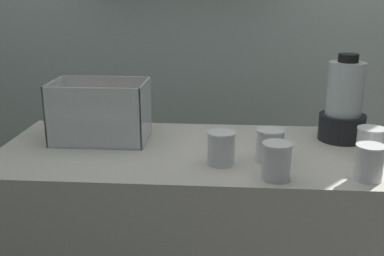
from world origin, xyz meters
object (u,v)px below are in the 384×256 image
at_px(juice_cup_mango_left, 270,147).
at_px(blender_pitcher, 344,106).
at_px(juice_cup_orange_far_right, 370,147).
at_px(juice_cup_beet_middle, 276,163).
at_px(juice_cup_pomegranate_far_left, 221,150).
at_px(carrot_display_bin, 102,122).
at_px(juice_cup_beet_right, 369,164).

bearing_deg(juice_cup_mango_left, blender_pitcher, 40.21).
relative_size(blender_pitcher, juice_cup_orange_far_right, 2.71).
bearing_deg(juice_cup_beet_middle, blender_pitcher, 54.48).
bearing_deg(juice_cup_pomegranate_far_left, carrot_display_bin, 154.28).
relative_size(juice_cup_beet_middle, juice_cup_beet_right, 1.05).
relative_size(juice_cup_beet_middle, juice_cup_orange_far_right, 0.95).
bearing_deg(juice_cup_orange_far_right, blender_pitcher, 98.19).
distance_m(juice_cup_mango_left, juice_cup_orange_far_right, 0.33).
xyz_separation_m(juice_cup_beet_middle, juice_cup_beet_right, (0.28, 0.02, -0.00)).
bearing_deg(carrot_display_bin, blender_pitcher, 4.35).
bearing_deg(juice_cup_mango_left, juice_cup_beet_middle, -87.93).
height_order(blender_pitcher, juice_cup_beet_middle, blender_pitcher).
height_order(blender_pitcher, juice_cup_orange_far_right, blender_pitcher).
height_order(juice_cup_beet_middle, juice_cup_beet_right, juice_cup_beet_middle).
height_order(carrot_display_bin, juice_cup_mango_left, carrot_display_bin).
bearing_deg(carrot_display_bin, juice_cup_beet_middle, -28.13).
bearing_deg(juice_cup_beet_right, juice_cup_beet_middle, -176.45).
relative_size(juice_cup_pomegranate_far_left, juice_cup_beet_middle, 0.95).
relative_size(juice_cup_mango_left, juice_cup_beet_middle, 0.94).
xyz_separation_m(juice_cup_pomegranate_far_left, juice_cup_beet_middle, (0.17, -0.11, 0.00)).
relative_size(blender_pitcher, juice_cup_mango_left, 3.01).
relative_size(juice_cup_mango_left, juice_cup_orange_far_right, 0.90).
bearing_deg(juice_cup_orange_far_right, juice_cup_mango_left, -179.18).
relative_size(blender_pitcher, juice_cup_pomegranate_far_left, 2.98).
bearing_deg(carrot_display_bin, juice_cup_orange_far_right, -10.41).
xyz_separation_m(carrot_display_bin, juice_cup_mango_left, (0.62, -0.18, -0.02)).
distance_m(juice_cup_mango_left, juice_cup_beet_right, 0.32).
bearing_deg(blender_pitcher, juice_cup_orange_far_right, -81.81).
bearing_deg(carrot_display_bin, juice_cup_mango_left, -16.10).
xyz_separation_m(blender_pitcher, juice_cup_orange_far_right, (0.03, -0.24, -0.08)).
distance_m(carrot_display_bin, juice_cup_pomegranate_far_left, 0.51).
bearing_deg(carrot_display_bin, juice_cup_beet_right, -19.29).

